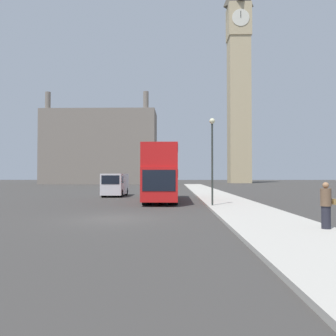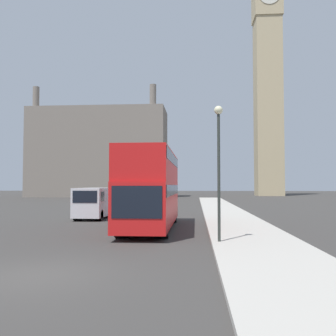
# 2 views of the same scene
# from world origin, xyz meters

# --- Properties ---
(ground_plane) EXTENTS (300.00, 300.00, 0.00)m
(ground_plane) POSITION_xyz_m (0.00, 0.00, 0.00)
(ground_plane) COLOR #383533
(sidewalk_strip) EXTENTS (3.81, 120.00, 0.15)m
(sidewalk_strip) POSITION_xyz_m (6.91, 0.00, 0.07)
(sidewalk_strip) COLOR #ADA89E
(sidewalk_strip) RESTS_ON ground_plane
(clock_tower) EXTENTS (6.41, 6.58, 62.46)m
(clock_tower) POSITION_xyz_m (21.43, 78.67, 32.07)
(clock_tower) COLOR tan
(clock_tower) RESTS_ON ground_plane
(building_block_distant) EXTENTS (28.40, 10.88, 22.63)m
(building_block_distant) POSITION_xyz_m (-16.22, 68.29, 9.30)
(building_block_distant) COLOR slate
(building_block_distant) RESTS_ON ground_plane
(red_double_decker_bus) EXTENTS (2.52, 10.43, 4.30)m
(red_double_decker_bus) POSITION_xyz_m (1.86, 10.97, 2.41)
(red_double_decker_bus) COLOR red
(red_double_decker_bus) RESTS_ON ground_plane
(white_van) EXTENTS (2.00, 5.09, 2.26)m
(white_van) POSITION_xyz_m (-3.09, 17.12, 1.21)
(white_van) COLOR silver
(white_van) RESTS_ON ground_plane
(street_lamp) EXTENTS (0.36, 0.36, 5.63)m
(street_lamp) POSITION_xyz_m (5.32, 5.59, 3.86)
(street_lamp) COLOR #2D332D
(street_lamp) RESTS_ON sidewalk_strip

